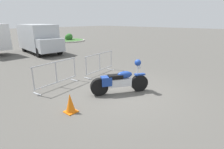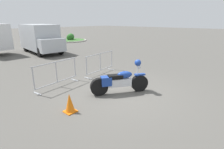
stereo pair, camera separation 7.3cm
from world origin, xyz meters
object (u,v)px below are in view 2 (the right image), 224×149
(crowd_barrier_near, at_px, (57,74))
(crowd_barrier_far, at_px, (100,63))
(delivery_van, at_px, (40,38))
(motorcycle, at_px, (120,81))
(traffic_cone, at_px, (70,103))

(crowd_barrier_near, relative_size, crowd_barrier_far, 1.00)
(crowd_barrier_far, distance_m, delivery_van, 8.25)
(motorcycle, height_order, traffic_cone, motorcycle)
(motorcycle, bearing_deg, delivery_van, 111.30)
(crowd_barrier_far, bearing_deg, traffic_cone, -147.18)
(crowd_barrier_near, distance_m, traffic_cone, 2.34)
(crowd_barrier_far, bearing_deg, motorcycle, -117.86)
(crowd_barrier_far, xyz_separation_m, delivery_van, (0.93, 8.17, 0.69))
(crowd_barrier_far, height_order, traffic_cone, crowd_barrier_far)
(motorcycle, xyz_separation_m, delivery_van, (2.17, 10.51, 0.76))
(motorcycle, bearing_deg, traffic_cone, -151.97)
(motorcycle, xyz_separation_m, crowd_barrier_far, (1.24, 2.34, 0.07))
(motorcycle, height_order, crowd_barrier_near, motorcycle)
(crowd_barrier_near, xyz_separation_m, delivery_van, (3.40, 8.17, 0.69))
(crowd_barrier_near, xyz_separation_m, traffic_cone, (-0.87, -2.16, -0.26))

